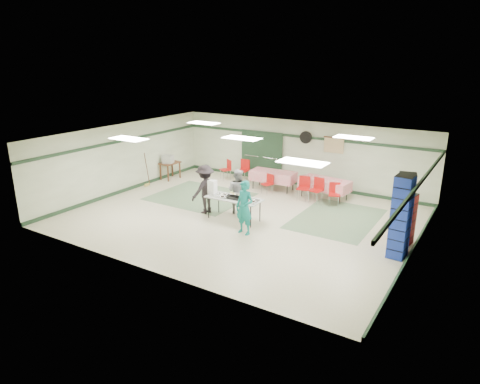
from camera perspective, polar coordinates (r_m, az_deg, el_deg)
The scene contains 42 objects.
floor at distance 14.50m, azimuth 0.24°, elevation -3.28°, with size 11.00×11.00×0.00m, color beige.
ceiling at distance 13.77m, azimuth 0.25°, elevation 7.28°, with size 11.00×11.00×0.00m, color silver.
wall_back at distance 17.95m, azimuth 7.86°, elevation 5.15°, with size 11.00×11.00×0.00m, color silver.
wall_front at distance 10.71m, azimuth -12.55°, elevation -3.72°, with size 11.00×11.00×0.00m, color silver.
wall_left at distance 17.52m, azimuth -15.29°, elevation 4.38°, with size 9.00×9.00×0.00m, color silver.
wall_right at distance 12.25m, azimuth 22.71°, elevation -1.97°, with size 9.00×9.00×0.00m, color silver.
trim_back at distance 17.79m, azimuth 7.91°, elevation 7.33°, with size 11.00×0.06×0.10m, color #1F3A24.
baseboard_back at distance 18.24m, azimuth 7.65°, elevation 1.17°, with size 11.00×0.06×0.12m, color #1F3A24.
trim_left at distance 17.35m, azimuth -15.41°, elevation 6.62°, with size 9.00×0.06×0.10m, color #1F3A24.
baseboard_left at distance 17.82m, azimuth -14.89°, elevation 0.33°, with size 9.00×0.06×0.12m, color #1F3A24.
trim_right at distance 12.05m, azimuth 22.96°, elevation 1.19°, with size 9.00×0.06×0.10m, color #1F3A24.
baseboard_right at distance 12.71m, azimuth 21.89°, elevation -7.44°, with size 9.00×0.06×0.12m, color #1F3A24.
green_patch_a at distance 16.62m, azimuth -5.29°, elevation -0.59°, with size 3.50×3.00×0.01m, color gray.
green_patch_b at distance 14.66m, azimuth 12.75°, elevation -3.48°, with size 2.50×3.50×0.01m, color gray.
double_door_left at distance 18.94m, azimuth 1.66°, elevation 5.03°, with size 0.90×0.06×2.10m, color #999C99.
double_door_right at distance 18.49m, azimuth 4.20°, elevation 4.68°, with size 0.90×0.06×2.10m, color #999C99.
door_frame at distance 18.70m, azimuth 2.87°, elevation 4.85°, with size 2.00×0.03×2.15m, color #1F3A24.
wall_fan at distance 17.64m, azimuth 8.76°, elevation 7.21°, with size 0.50×0.50×0.10m, color black.
scroll_banner at distance 17.25m, azimuth 12.40°, elevation 6.10°, with size 0.80×0.02×0.60m, color #D7BF86.
serving_table at distance 13.98m, azimuth -0.82°, elevation -0.96°, with size 1.89×0.79×0.76m.
sheet_tray_right at distance 13.64m, azimuth 1.23°, elevation -1.21°, with size 0.57×0.43×0.02m, color silver.
sheet_tray_mid at distance 14.15m, azimuth -0.88°, elevation -0.50°, with size 0.54×0.41×0.02m, color silver.
sheet_tray_left at distance 14.16m, azimuth -2.59°, elevation -0.50°, with size 0.60×0.46×0.02m, color silver.
baking_pan at distance 13.87m, azimuth -0.65°, elevation -0.76°, with size 0.49×0.30×0.08m, color black.
foam_box_stack at distance 14.38m, azimuth -3.70°, elevation 0.68°, with size 0.25×0.23×0.46m, color white.
volunteer_teal at distance 12.86m, azimuth 0.60°, elevation -2.10°, with size 0.61×0.40×1.67m, color #127F7A.
volunteer_grey at distance 14.59m, azimuth -0.32°, elevation 0.10°, with size 0.76×0.59×1.56m, color gray.
volunteer_dark at distance 14.63m, azimuth -4.66°, elevation 0.37°, with size 1.10×0.63×1.70m, color black.
dining_table_a at distance 16.48m, azimuth 11.21°, elevation 1.05°, with size 1.97×1.05×0.77m.
dining_table_b at distance 17.34m, azimuth 4.43°, elevation 2.16°, with size 1.85×0.91×0.77m.
chair_a at distance 16.00m, azimuth 10.27°, elevation 0.61°, with size 0.51×0.51×0.93m.
chair_b at distance 16.20m, azimuth 8.50°, elevation 0.85°, with size 0.48×0.48×0.90m.
chair_c at distance 15.78m, azimuth 12.48°, elevation 0.03°, with size 0.50×0.50×0.84m.
chair_d at distance 16.82m, azimuth 3.82°, elevation 1.36°, with size 0.46×0.46×0.78m.
chair_loose_a at distance 18.55m, azimuth 0.55°, elevation 3.24°, with size 0.45×0.45×0.93m.
chair_loose_b at distance 18.76m, azimuth -1.73°, elevation 3.29°, with size 0.56×0.56×0.87m.
crate_stack_blue_a at distance 12.31m, azimuth 20.94°, elevation -2.75°, with size 0.43×0.43×2.26m, color #1B2FA6.
crate_stack_red at distance 13.09m, azimuth 21.40°, elevation -3.38°, with size 0.39×0.39×1.51m, color #9A120F.
crate_stack_blue_b at distance 11.97m, azimuth 20.59°, elevation -3.22°, with size 0.44×0.44×2.28m, color #1B2FA6.
printer_table at distance 19.05m, azimuth -9.32°, elevation 3.61°, with size 0.63×0.93×0.74m.
office_printer at distance 18.90m, azimuth -9.58°, elevation 4.35°, with size 0.43×0.38×0.34m, color #AAAAA6.
broom at distance 18.13m, azimuth -12.30°, elevation 3.02°, with size 0.03×0.03×1.41m, color brown.
Camera 1 is at (7.12, -11.53, 5.16)m, focal length 32.00 mm.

